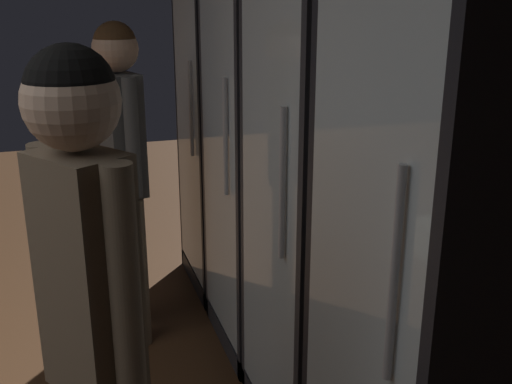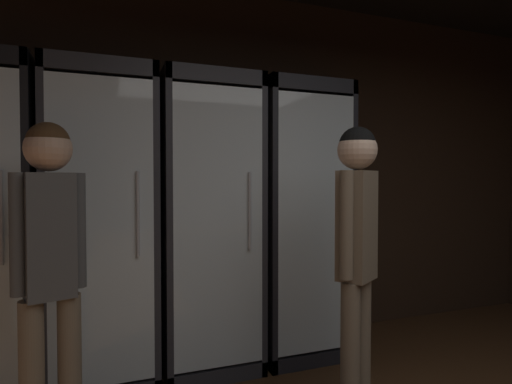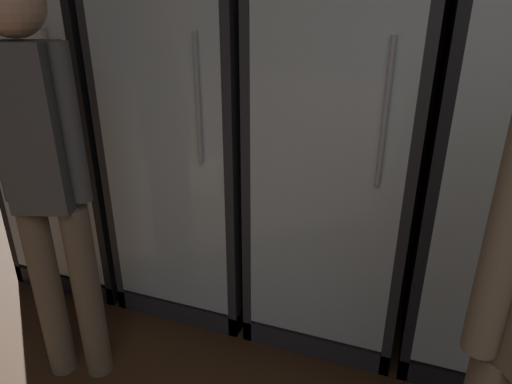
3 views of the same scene
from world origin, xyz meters
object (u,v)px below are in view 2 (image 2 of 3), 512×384
cooler_left (103,230)px  shopper_near (357,238)px  cooler_center (207,225)px  shopper_far (50,255)px  cooler_right (294,222)px

cooler_left → shopper_near: cooler_left is taller
cooler_center → shopper_far: 1.19m
cooler_left → shopper_far: cooler_left is taller
cooler_center → cooler_right: same height
cooler_right → shopper_near: size_ratio=1.27×
cooler_left → shopper_near: (1.28, -0.99, 0.01)m
shopper_near → shopper_far: 1.52m
cooler_center → cooler_right: size_ratio=1.00×
cooler_right → cooler_left: bearing=-179.9°
cooler_left → cooler_center: 0.69m
cooler_right → shopper_far: size_ratio=1.28×
cooler_left → cooler_center: same height
shopper_near → shopper_far: bearing=171.3°
cooler_right → shopper_far: cooler_right is taller
cooler_right → shopper_near: cooler_right is taller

